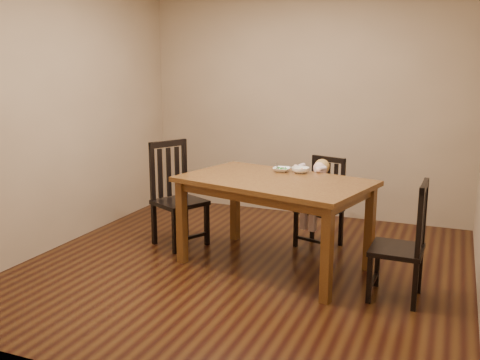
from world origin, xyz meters
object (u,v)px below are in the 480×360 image
at_px(dining_table, 274,189).
at_px(chair_child, 322,204).
at_px(toddler, 320,194).
at_px(bowl_peas, 282,170).
at_px(chair_right, 404,244).
at_px(chair_left, 177,196).
at_px(bowl_veg, 300,170).

bearing_deg(dining_table, chair_child, 70.41).
distance_m(chair_child, toddler, 0.13).
xyz_separation_m(chair_child, bowl_peas, (-0.31, -0.41, 0.41)).
relative_size(chair_right, toddler, 2.06).
bearing_deg(dining_table, chair_left, 168.28).
distance_m(chair_child, chair_right, 1.39).
bearing_deg(chair_right, chair_left, 78.71).
bearing_deg(dining_table, bowl_peas, 96.97).
relative_size(toddler, bowl_veg, 2.81).
bearing_deg(chair_left, dining_table, 105.04).
distance_m(chair_left, chair_right, 2.38).
xyz_separation_m(dining_table, bowl_veg, (0.14, 0.35, 0.12)).
height_order(dining_table, bowl_peas, bowl_peas).
height_order(chair_right, bowl_peas, chair_right).
bearing_deg(chair_right, bowl_veg, 59.60).
xyz_separation_m(dining_table, bowl_peas, (-0.04, 0.34, 0.12)).
height_order(dining_table, chair_right, chair_right).
height_order(toddler, bowl_veg, bowl_veg).
bearing_deg(chair_child, chair_right, 148.14).
bearing_deg(bowl_veg, chair_child, 72.48).
relative_size(chair_left, chair_right, 1.11).
distance_m(chair_left, toddler, 1.47).
bearing_deg(bowl_veg, bowl_peas, -175.18).
height_order(dining_table, bowl_veg, bowl_veg).
bearing_deg(bowl_peas, toddler, 51.15).
bearing_deg(chair_right, toddler, 44.51).
distance_m(chair_child, bowl_peas, 0.66).
bearing_deg(chair_child, chair_left, 36.79).
bearing_deg(bowl_peas, dining_table, -83.03).
xyz_separation_m(bowl_peas, bowl_veg, (0.18, 0.02, 0.01)).
bearing_deg(chair_left, bowl_veg, 121.90).
xyz_separation_m(chair_left, chair_right, (2.32, -0.53, -0.05)).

